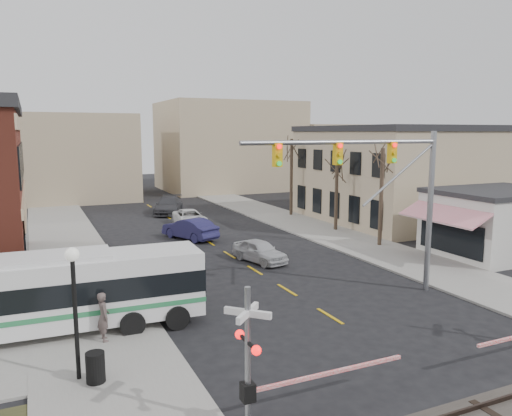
{
  "coord_description": "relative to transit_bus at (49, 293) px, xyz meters",
  "views": [
    {
      "loc": [
        -11.49,
        -15.58,
        7.94
      ],
      "look_at": [
        0.52,
        10.96,
        3.5
      ],
      "focal_mm": 35.0,
      "sensor_mm": 36.0,
      "label": 1
    }
  ],
  "objects": [
    {
      "name": "street_lamp",
      "position": [
        0.66,
        -4.36,
        1.45
      ],
      "size": [
        0.44,
        0.44,
        4.31
      ],
      "color": "black",
      "rests_on": "sidewalk_west"
    },
    {
      "name": "pedestrian_far",
      "position": [
        1.35,
        3.57,
        -0.87
      ],
      "size": [
        0.85,
        0.91,
        1.5
      ],
      "primitive_type": "imported",
      "rotation": [
        0.0,
        0.0,
        1.08
      ],
      "color": "#3B3862",
      "rests_on": "sidewalk_west"
    },
    {
      "name": "sidewalk_east",
      "position": [
        20.65,
        15.23,
        -1.68
      ],
      "size": [
        5.0,
        60.0,
        0.12
      ],
      "primitive_type": "cube",
      "color": "gray",
      "rests_on": "ground"
    },
    {
      "name": "car_d",
      "position": [
        11.77,
        27.29,
        -0.93
      ],
      "size": [
        4.32,
        6.04,
        1.62
      ],
      "primitive_type": "imported",
      "rotation": [
        0.0,
        0.0,
        -0.41
      ],
      "color": "#37373B",
      "rests_on": "ground"
    },
    {
      "name": "traffic_signal_mast",
      "position": [
        14.78,
        -1.65,
        4.01
      ],
      "size": [
        10.34,
        0.3,
        8.0
      ],
      "color": "gray",
      "rests_on": "ground"
    },
    {
      "name": "car_a",
      "position": [
        12.22,
        6.86,
        -1.05
      ],
      "size": [
        2.58,
        4.34,
        1.39
      ],
      "primitive_type": "imported",
      "rotation": [
        0.0,
        0.0,
        0.25
      ],
      "color": "#B4B5B9",
      "rests_on": "ground"
    },
    {
      "name": "tan_building",
      "position": [
        33.15,
        15.23,
        2.51
      ],
      "size": [
        20.3,
        15.3,
        8.5
      ],
      "color": "tan",
      "rests_on": "ground"
    },
    {
      "name": "ground",
      "position": [
        11.15,
        -4.77,
        -1.74
      ],
      "size": [
        160.0,
        160.0,
        0.0
      ],
      "primitive_type": "plane",
      "color": "black",
      "rests_on": "ground"
    },
    {
      "name": "sidewalk_west",
      "position": [
        1.65,
        15.23,
        -1.68
      ],
      "size": [
        5.0,
        60.0,
        0.12
      ],
      "primitive_type": "cube",
      "color": "gray",
      "rests_on": "ground"
    },
    {
      "name": "transit_bus",
      "position": [
        0.0,
        0.0,
        0.0
      ],
      "size": [
        12.04,
        3.08,
        3.08
      ],
      "color": "silver",
      "rests_on": "ground"
    },
    {
      "name": "car_b",
      "position": [
        10.25,
        15.07,
        -0.95
      ],
      "size": [
        3.44,
        5.07,
        1.58
      ],
      "primitive_type": "imported",
      "rotation": [
        0.0,
        0.0,
        3.55
      ],
      "color": "#1E1C48",
      "rests_on": "ground"
    },
    {
      "name": "tree_east_a",
      "position": [
        21.65,
        7.23,
        1.75
      ],
      "size": [
        0.28,
        0.28,
        6.75
      ],
      "color": "#382B21",
      "rests_on": "sidewalk_east"
    },
    {
      "name": "trash_bin",
      "position": [
        1.13,
        -4.81,
        -1.14
      ],
      "size": [
        0.6,
        0.6,
        0.97
      ],
      "primitive_type": "cylinder",
      "color": "black",
      "rests_on": "sidewalk_west"
    },
    {
      "name": "tree_east_b",
      "position": [
        21.95,
        13.23,
        1.53
      ],
      "size": [
        0.28,
        0.28,
        6.3
      ],
      "color": "#382B21",
      "rests_on": "sidewalk_east"
    },
    {
      "name": "tree_east_c",
      "position": [
        22.15,
        21.23,
        1.98
      ],
      "size": [
        0.28,
        0.28,
        7.2
      ],
      "color": "#382B21",
      "rests_on": "sidewalk_east"
    },
    {
      "name": "car_c",
      "position": [
        11.82,
        20.27,
        -1.06
      ],
      "size": [
        2.53,
        5.04,
        1.37
      ],
      "primitive_type": "imported",
      "rotation": [
        0.0,
        0.0,
        -0.05
      ],
      "color": "silver",
      "rests_on": "ground"
    },
    {
      "name": "rr_crossing_west",
      "position": [
        4.99,
        -8.99,
        0.22
      ],
      "size": [
        5.6,
        1.36,
        4.0
      ],
      "color": "gray",
      "rests_on": "ground"
    },
    {
      "name": "pedestrian_near",
      "position": [
        1.82,
        -1.62,
        -0.68
      ],
      "size": [
        0.5,
        0.72,
        1.88
      ],
      "primitive_type": "imported",
      "rotation": [
        0.0,
        0.0,
        1.64
      ],
      "color": "#544643",
      "rests_on": "sidewalk_west"
    },
    {
      "name": "awning_shop",
      "position": [
        27.12,
        2.23,
        0.42
      ],
      "size": [
        9.74,
        6.2,
        4.3
      ],
      "color": "beige",
      "rests_on": "ground"
    }
  ]
}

